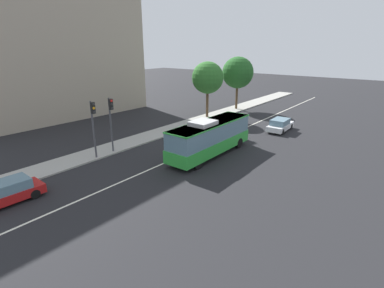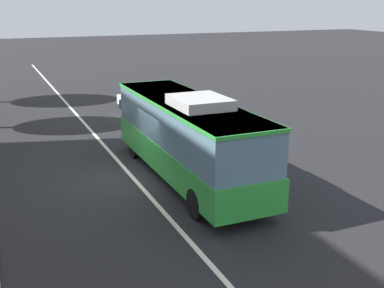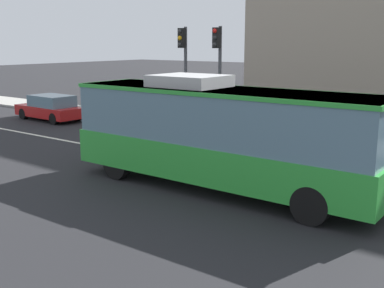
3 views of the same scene
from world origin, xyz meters
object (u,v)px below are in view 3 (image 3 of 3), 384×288
traffic_light_near_corner (184,60)px  traffic_light_mid_block (218,61)px  transit_bus (221,132)px  sedan_red (51,108)px

traffic_light_near_corner → traffic_light_mid_block: size_ratio=1.00×
transit_bus → sedan_red: transit_bus is taller
transit_bus → traffic_light_mid_block: traffic_light_mid_block is taller
transit_bus → traffic_light_mid_block: (-5.13, 7.48, 1.75)m
transit_bus → traffic_light_mid_block: 9.24m
sedan_red → traffic_light_mid_block: size_ratio=0.88×
transit_bus → traffic_light_near_corner: (-7.09, 7.32, 1.75)m
sedan_red → traffic_light_near_corner: size_ratio=0.88×
traffic_light_near_corner → traffic_light_mid_block: (1.96, 0.16, 0.00)m
transit_bus → traffic_light_mid_block: bearing=124.6°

